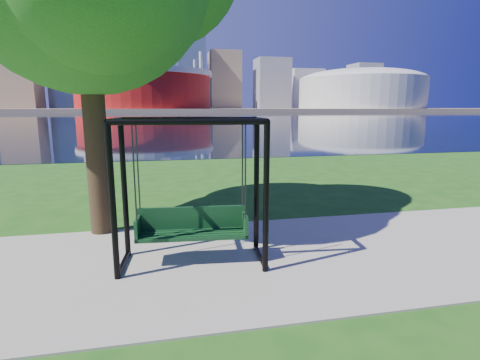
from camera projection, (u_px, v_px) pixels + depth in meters
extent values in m
plane|color=#1E5114|center=(224.00, 250.00, 6.69)|extent=(900.00, 900.00, 0.00)
cube|color=#9E937F|center=(229.00, 260.00, 6.20)|extent=(120.00, 4.00, 0.03)
cube|color=black|center=(164.00, 117.00, 104.68)|extent=(900.00, 180.00, 0.02)
cube|color=#937F60|center=(161.00, 110.00, 300.47)|extent=(900.00, 228.00, 2.00)
cylinder|color=maroon|center=(144.00, 90.00, 227.96)|extent=(80.00, 80.00, 22.00)
cylinder|color=silver|center=(143.00, 74.00, 226.15)|extent=(83.00, 83.00, 3.00)
cylinder|color=silver|center=(195.00, 84.00, 251.92)|extent=(2.00, 2.00, 32.00)
cylinder|color=silver|center=(92.00, 83.00, 238.60)|extent=(2.00, 2.00, 32.00)
cylinder|color=silver|center=(80.00, 79.00, 202.09)|extent=(2.00, 2.00, 32.00)
cylinder|color=silver|center=(201.00, 80.00, 215.42)|extent=(2.00, 2.00, 32.00)
cylinder|color=beige|center=(361.00, 94.00, 257.51)|extent=(84.00, 84.00, 20.00)
ellipsoid|color=beige|center=(362.00, 80.00, 255.80)|extent=(84.00, 84.00, 15.12)
cube|color=#998466|center=(15.00, 46.00, 265.92)|extent=(26.00, 26.00, 88.00)
cube|color=slate|center=(68.00, 47.00, 295.34)|extent=(30.00, 24.00, 95.00)
cube|color=gray|center=(106.00, 60.00, 284.39)|extent=(24.00, 24.00, 72.00)
cube|color=silver|center=(147.00, 61.00, 318.52)|extent=(32.00, 28.00, 80.00)
cube|color=slate|center=(191.00, 72.00, 303.68)|extent=(22.00, 22.00, 58.00)
cube|color=#998466|center=(225.00, 80.00, 325.11)|extent=(26.00, 26.00, 48.00)
cube|color=gray|center=(272.00, 84.00, 324.17)|extent=(28.00, 24.00, 42.00)
cube|color=silver|center=(305.00, 89.00, 356.86)|extent=(30.00, 26.00, 36.00)
cube|color=gray|center=(363.00, 86.00, 347.39)|extent=(24.00, 24.00, 40.00)
cube|color=#998466|center=(392.00, 92.00, 370.66)|extent=(26.00, 26.00, 32.00)
cylinder|color=black|center=(113.00, 204.00, 5.30)|extent=(0.10, 0.10, 2.31)
cylinder|color=black|center=(266.00, 200.00, 5.56)|extent=(0.10, 0.10, 2.31)
cylinder|color=black|center=(125.00, 191.00, 6.19)|extent=(0.10, 0.10, 2.31)
cylinder|color=black|center=(256.00, 187.00, 6.44)|extent=(0.10, 0.10, 2.31)
cylinder|color=black|center=(189.00, 122.00, 5.21)|extent=(2.21, 0.29, 0.09)
cylinder|color=black|center=(190.00, 120.00, 6.09)|extent=(2.21, 0.29, 0.09)
cylinder|color=black|center=(114.00, 121.00, 5.52)|extent=(0.17, 0.91, 0.09)
cylinder|color=black|center=(123.00, 263.00, 5.95)|extent=(0.15, 0.91, 0.07)
cylinder|color=black|center=(262.00, 120.00, 5.78)|extent=(0.17, 0.91, 0.09)
cylinder|color=black|center=(260.00, 256.00, 6.20)|extent=(0.15, 0.91, 0.07)
cube|color=black|center=(193.00, 235.00, 5.99)|extent=(1.79, 0.61, 0.06)
cube|color=black|center=(192.00, 218.00, 6.14)|extent=(1.76, 0.21, 0.38)
cube|color=black|center=(138.00, 228.00, 5.87)|extent=(0.09, 0.46, 0.34)
cube|color=black|center=(245.00, 224.00, 6.06)|extent=(0.09, 0.46, 0.34)
cylinder|color=#2D2D31|center=(134.00, 175.00, 5.52)|extent=(0.03, 0.03, 1.46)
cylinder|color=#2D2D31|center=(245.00, 172.00, 5.71)|extent=(0.03, 0.03, 1.46)
cylinder|color=#2D2D31|center=(138.00, 171.00, 5.89)|extent=(0.03, 0.03, 1.46)
cylinder|color=#2D2D31|center=(242.00, 169.00, 6.07)|extent=(0.03, 0.03, 1.46)
cylinder|color=black|center=(95.00, 127.00, 7.21)|extent=(0.43, 0.43, 4.29)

